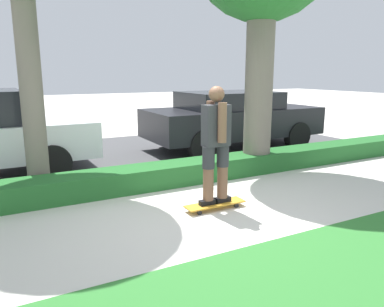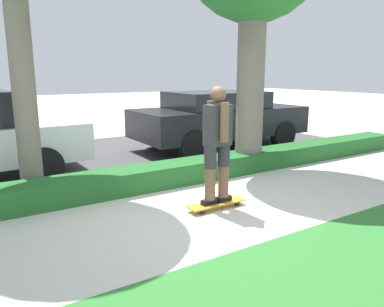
{
  "view_description": "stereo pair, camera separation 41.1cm",
  "coord_description": "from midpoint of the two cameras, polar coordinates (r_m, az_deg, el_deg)",
  "views": [
    {
      "loc": [
        -2.38,
        -4.1,
        1.9
      ],
      "look_at": [
        0.1,
        0.6,
        0.74
      ],
      "focal_mm": 35.0,
      "sensor_mm": 36.0,
      "label": 1
    },
    {
      "loc": [
        -2.74,
        -3.9,
        1.9
      ],
      "look_at": [
        0.1,
        0.6,
        0.74
      ],
      "focal_mm": 35.0,
      "sensor_mm": 36.0,
      "label": 2
    }
  ],
  "objects": [
    {
      "name": "ground_plane",
      "position": [
        5.12,
        0.32,
        -9.54
      ],
      "size": [
        60.0,
        60.0,
        0.0
      ],
      "primitive_type": "plane",
      "color": "beige"
    },
    {
      "name": "street_asphalt",
      "position": [
        8.8,
        -14.58,
        -0.58
      ],
      "size": [
        12.98,
        5.0,
        0.01
      ],
      "color": "#474749",
      "rests_on": "ground_plane"
    },
    {
      "name": "hedge_row",
      "position": [
        6.39,
        -7.44,
        -3.44
      ],
      "size": [
        12.98,
        0.6,
        0.36
      ],
      "color": "#236028",
      "rests_on": "ground_plane"
    },
    {
      "name": "skateboard",
      "position": [
        5.37,
        1.55,
        -7.66
      ],
      "size": [
        0.89,
        0.24,
        0.09
      ],
      "color": "gold",
      "rests_on": "ground_plane"
    },
    {
      "name": "skater_person",
      "position": [
        5.14,
        1.6,
        1.71
      ],
      "size": [
        0.49,
        0.42,
        1.64
      ],
      "color": "black",
      "rests_on": "skateboard"
    },
    {
      "name": "parked_car_middle",
      "position": [
        9.53,
        2.94,
        5.47
      ],
      "size": [
        4.4,
        1.97,
        1.43
      ],
      "rotation": [
        0.0,
        0.0,
        0.0
      ],
      "color": "black",
      "rests_on": "ground_plane"
    }
  ]
}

